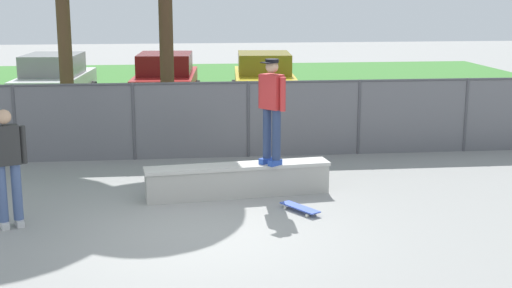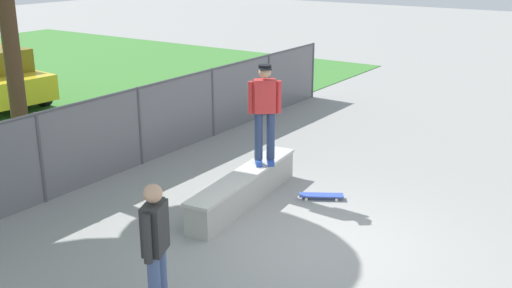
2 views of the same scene
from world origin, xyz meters
name	(u,v)px [view 2 (image 2 of 2)]	position (x,y,z in m)	size (l,w,h in m)	color
ground_plane	(317,246)	(0.00, 0.00, 0.00)	(80.00, 80.00, 0.00)	gray
concrete_ledge	(245,188)	(0.74, 1.88, 0.29)	(3.30, 0.87, 0.57)	#A8A59E
skateboarder	(265,110)	(1.33, 1.84, 1.60)	(0.44, 0.48, 1.84)	#2647A5
skateboard	(321,195)	(1.67, 0.83, 0.07)	(0.59, 0.79, 0.09)	#334CB2
chainlink_fence	(94,137)	(0.00, 4.87, 0.90)	(17.21, 0.07, 1.66)	#4C4C51
bystander	(156,249)	(-2.85, 0.60, 1.01)	(0.56, 0.39, 1.82)	beige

